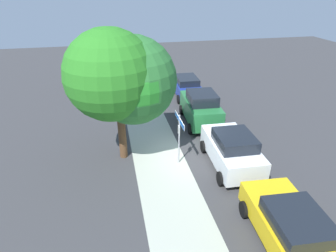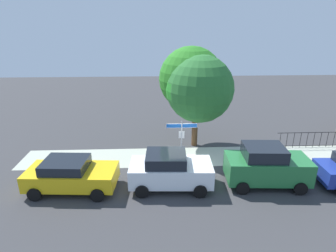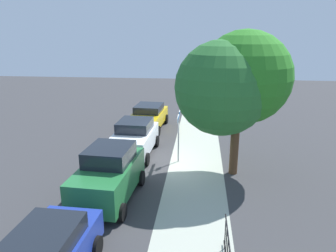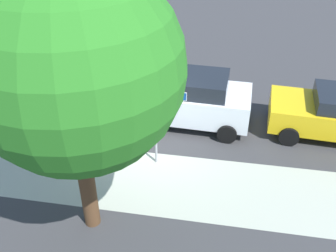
% 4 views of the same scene
% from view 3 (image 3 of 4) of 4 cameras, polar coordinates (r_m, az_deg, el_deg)
% --- Properties ---
extents(ground_plane, '(60.00, 60.00, 0.00)m').
position_cam_3_polar(ground_plane, '(15.96, 0.27, -6.89)').
color(ground_plane, '#38383A').
extents(sidewalk_strip, '(24.00, 2.60, 0.00)m').
position_cam_3_polar(sidewalk_strip, '(14.08, 4.79, -10.30)').
color(sidewalk_strip, '#A8AE9D').
rests_on(sidewalk_strip, ground_plane).
extents(street_sign, '(1.75, 0.07, 2.61)m').
position_cam_3_polar(street_sign, '(15.71, 1.90, 0.12)').
color(street_sign, '#9EA0A5').
rests_on(street_sign, ground_plane).
extents(shade_tree, '(4.51, 5.07, 6.46)m').
position_cam_3_polar(shade_tree, '(14.23, 11.11, 7.13)').
color(shade_tree, brown).
rests_on(shade_tree, ground_plane).
extents(car_yellow, '(4.39, 2.38, 1.58)m').
position_cam_3_polar(car_yellow, '(21.63, -3.52, 1.70)').
color(car_yellow, gold).
rests_on(car_yellow, ground_plane).
extents(car_white, '(4.09, 2.26, 1.82)m').
position_cam_3_polar(car_white, '(17.08, -6.02, -2.09)').
color(car_white, white).
rests_on(car_white, ground_plane).
extents(car_green, '(4.12, 2.28, 2.09)m').
position_cam_3_polar(car_green, '(12.71, -10.48, -8.46)').
color(car_green, '#246E38').
rests_on(car_green, ground_plane).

